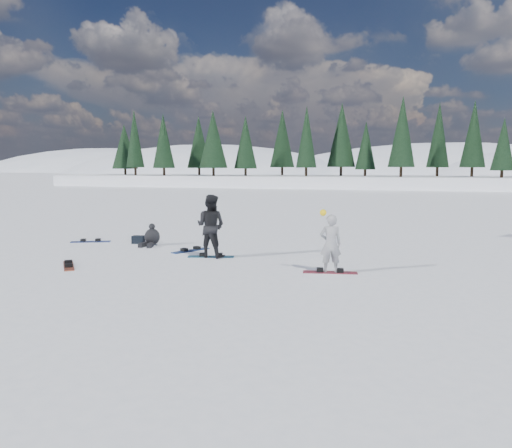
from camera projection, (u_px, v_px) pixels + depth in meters
The scene contains 11 objects.
ground at pixel (239, 261), 15.59m from camera, with size 420.00×420.00×0.00m, color white.
alpine_backdrop at pixel (360, 208), 200.70m from camera, with size 412.50×227.00×53.20m.
snowboarder_woman at pixel (330, 243), 13.77m from camera, with size 0.68×0.54×1.78m.
snowboarder_man at pixel (211, 226), 16.14m from camera, with size 0.99×0.77×2.04m, color black.
seated_rider at pixel (152, 237), 18.61m from camera, with size 0.67×1.02×0.82m.
gear_bag at pixel (138, 240), 19.06m from camera, with size 0.45×0.30×0.30m, color black.
snowboard_woman at pixel (330, 272), 13.86m from camera, with size 1.50×0.28×0.03m, color maroon.
snowboard_man at pixel (211, 257), 16.26m from camera, with size 1.50×0.28×0.03m, color #175F81.
snowboard_loose_a at pixel (191, 251), 17.42m from camera, with size 1.50×0.28×0.03m, color navy.
snowboard_loose_b at pixel (69, 266), 14.78m from camera, with size 1.50×0.28×0.03m, color brown.
snowboard_loose_c at pixel (91, 242), 19.44m from camera, with size 1.50×0.28×0.03m, color #1C379C.
Camera 1 is at (4.86, -14.57, 2.98)m, focal length 35.00 mm.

